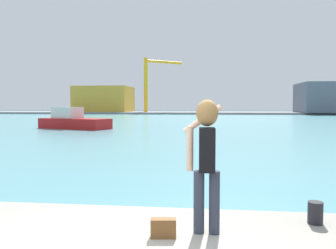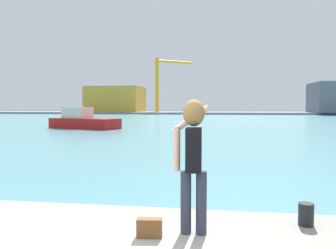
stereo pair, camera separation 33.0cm
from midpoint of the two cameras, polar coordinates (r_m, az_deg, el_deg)
name	(u,v)px [view 2 (the right image)]	position (r m, az deg, el deg)	size (l,w,h in m)	color
ground_plane	(214,120)	(53.62, 7.64, 0.70)	(220.00, 220.00, 0.00)	#334751
harbor_water	(214,120)	(55.61, 7.69, 0.80)	(140.00, 100.00, 0.02)	#599EA8
far_shore_dock	(218,113)	(95.58, 8.19, 1.90)	(140.00, 20.00, 0.49)	gray
person_photographer	(193,152)	(4.52, 6.18, -4.52)	(0.53, 0.55, 1.74)	#2D3342
handbag	(149,228)	(4.59, -0.91, -16.54)	(0.32, 0.14, 0.24)	brown
harbor_bollard	(306,214)	(5.41, 23.29, -13.33)	(0.21, 0.21, 0.31)	black
boat_moored	(83,121)	(34.94, -13.47, 0.57)	(7.57, 4.85, 2.07)	#B21919
warehouse_left	(116,99)	(101.45, -8.41, 4.10)	(14.91, 12.89, 7.06)	gold
port_crane	(162,79)	(95.50, -0.86, 7.51)	(9.69, 7.65, 14.54)	yellow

